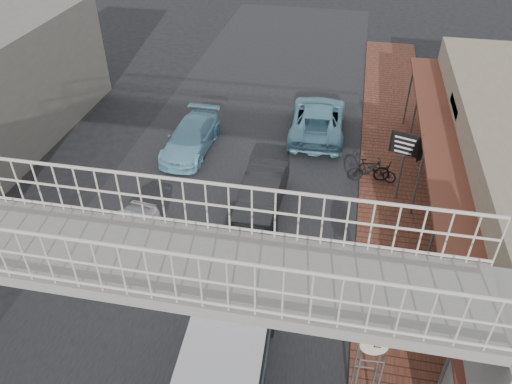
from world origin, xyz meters
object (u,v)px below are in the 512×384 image
at_px(angkot_curb, 318,119).
at_px(street_clock, 373,345).
at_px(white_hatchback, 119,239).
at_px(angkot_far, 191,138).
at_px(dark_sedan, 262,193).
at_px(motorcycle_far, 369,170).
at_px(motorcycle_near, 377,170).
at_px(angkot_van, 229,345).
at_px(arrow_sign, 426,150).

height_order(angkot_curb, street_clock, street_clock).
height_order(white_hatchback, angkot_far, angkot_far).
xyz_separation_m(dark_sedan, motorcycle_far, (3.85, 2.42, -0.05)).
height_order(angkot_far, street_clock, street_clock).
relative_size(angkot_far, motorcycle_near, 2.70).
xyz_separation_m(angkot_curb, angkot_far, (-5.28, -2.60, -0.09)).
relative_size(angkot_curb, motorcycle_far, 3.05).
height_order(angkot_far, angkot_van, angkot_van).
bearing_deg(angkot_van, white_hatchback, 137.47).
bearing_deg(angkot_van, motorcycle_far, 67.66).
relative_size(white_hatchback, arrow_sign, 1.25).
distance_m(angkot_curb, street_clock, 13.71).
distance_m(dark_sedan, angkot_van, 7.20).
relative_size(dark_sedan, arrow_sign, 1.40).
relative_size(angkot_van, street_clock, 1.53).
bearing_deg(angkot_curb, motorcycle_near, 126.76).
xyz_separation_m(angkot_curb, motorcycle_near, (2.71, -3.38, -0.20)).
bearing_deg(angkot_curb, arrow_sign, 128.85).
height_order(dark_sedan, motorcycle_near, dark_sedan).
bearing_deg(angkot_far, dark_sedan, -40.47).
xyz_separation_m(motorcycle_near, street_clock, (-0.35, -10.01, 1.92)).
relative_size(street_clock, arrow_sign, 0.98).
bearing_deg(angkot_curb, angkot_van, 83.88).
xyz_separation_m(angkot_far, angkot_van, (4.32, -10.60, 0.69)).
bearing_deg(arrow_sign, motorcycle_far, 164.32).
distance_m(white_hatchback, motorcycle_near, 10.27).
height_order(dark_sedan, motorcycle_far, dark_sedan).
bearing_deg(dark_sedan, street_clock, -60.72).
bearing_deg(arrow_sign, white_hatchback, -137.20).
bearing_deg(angkot_far, angkot_van, -66.11).
xyz_separation_m(angkot_curb, arrow_sign, (4.11, -4.76, 1.70)).
height_order(angkot_curb, motorcycle_near, angkot_curb).
distance_m(motorcycle_near, street_clock, 10.20).
height_order(motorcycle_far, street_clock, street_clock).
distance_m(white_hatchback, angkot_curb, 10.92).
bearing_deg(white_hatchback, dark_sedan, 46.53).
bearing_deg(motorcycle_near, arrow_sign, -112.87).
bearing_deg(street_clock, white_hatchback, 149.58).
distance_m(white_hatchback, arrow_sign, 10.93).
xyz_separation_m(angkot_van, motorcycle_near, (3.67, 9.81, -0.79)).
distance_m(motorcycle_far, arrow_sign, 2.76).
bearing_deg(motorcycle_far, dark_sedan, 112.62).
xyz_separation_m(dark_sedan, angkot_curb, (1.48, 6.04, 0.06)).
relative_size(white_hatchback, angkot_curb, 0.69).
distance_m(motorcycle_far, street_clock, 9.95).
distance_m(angkot_far, motorcycle_near, 8.03).
xyz_separation_m(dark_sedan, motorcycle_near, (4.19, 2.65, -0.14)).
xyz_separation_m(angkot_van, street_clock, (3.33, -0.20, 1.13)).
bearing_deg(angkot_van, street_clock, -6.67).
distance_m(white_hatchback, angkot_van, 6.09).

